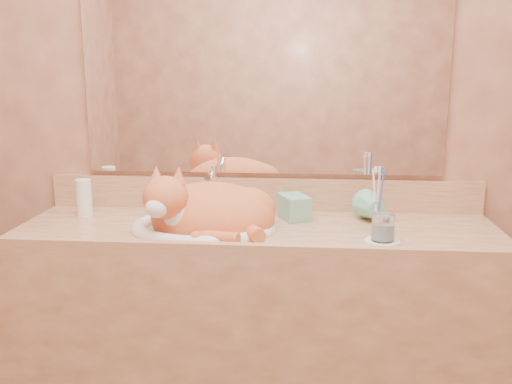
# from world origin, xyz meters

# --- Properties ---
(wall_back) EXTENTS (2.40, 0.02, 2.50)m
(wall_back) POSITION_xyz_m (0.00, 1.00, 1.25)
(wall_back) COLOR brown
(wall_back) RESTS_ON ground
(vanity_counter) EXTENTS (1.60, 0.55, 0.85)m
(vanity_counter) POSITION_xyz_m (0.00, 0.72, 0.42)
(vanity_counter) COLOR #946342
(vanity_counter) RESTS_ON floor
(mirror) EXTENTS (1.30, 0.02, 0.80)m
(mirror) POSITION_xyz_m (0.00, 0.99, 1.39)
(mirror) COLOR white
(mirror) RESTS_ON wall_back
(sink_basin) EXTENTS (0.53, 0.47, 0.15)m
(sink_basin) POSITION_xyz_m (-0.17, 0.70, 0.92)
(sink_basin) COLOR white
(sink_basin) RESTS_ON vanity_counter
(faucet) EXTENTS (0.08, 0.13, 0.17)m
(faucet) POSITION_xyz_m (-0.17, 0.88, 0.94)
(faucet) COLOR silver
(faucet) RESTS_ON vanity_counter
(cat) EXTENTS (0.45, 0.38, 0.23)m
(cat) POSITION_xyz_m (-0.16, 0.69, 0.92)
(cat) COLOR #C8592E
(cat) RESTS_ON sink_basin
(soap_dispenser) EXTENTS (0.11, 0.11, 0.19)m
(soap_dispenser) POSITION_xyz_m (0.15, 0.81, 0.94)
(soap_dispenser) COLOR #74BBA2
(soap_dispenser) RESTS_ON vanity_counter
(toothbrush_cup) EXTENTS (0.13, 0.13, 0.10)m
(toothbrush_cup) POSITION_xyz_m (0.40, 0.81, 0.90)
(toothbrush_cup) COLOR #74BBA2
(toothbrush_cup) RESTS_ON vanity_counter
(toothbrushes) EXTENTS (0.03, 0.03, 0.20)m
(toothbrushes) POSITION_xyz_m (0.40, 0.81, 0.97)
(toothbrushes) COLOR white
(toothbrushes) RESTS_ON toothbrush_cup
(saucer) EXTENTS (0.11, 0.11, 0.01)m
(saucer) POSITION_xyz_m (0.39, 0.60, 0.85)
(saucer) COLOR white
(saucer) RESTS_ON vanity_counter
(water_glass) EXTENTS (0.07, 0.07, 0.08)m
(water_glass) POSITION_xyz_m (0.39, 0.60, 0.90)
(water_glass) COLOR white
(water_glass) RESTS_ON saucer
(lotion_bottle) EXTENTS (0.05, 0.05, 0.13)m
(lotion_bottle) POSITION_xyz_m (-0.63, 0.84, 0.92)
(lotion_bottle) COLOR white
(lotion_bottle) RESTS_ON vanity_counter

